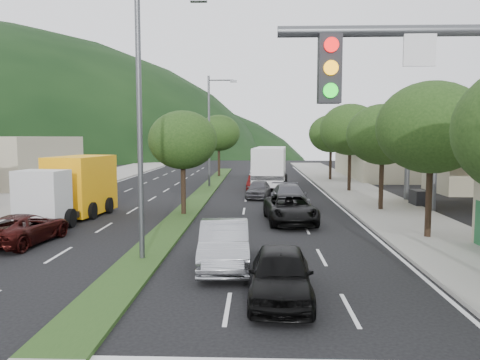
{
  "coord_description": "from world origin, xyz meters",
  "views": [
    {
      "loc": [
        4.28,
        -9.04,
        4.67
      ],
      "look_at": [
        3.48,
        13.35,
        2.55
      ],
      "focal_mm": 35.0,
      "sensor_mm": 36.0,
      "label": 1
    }
  ],
  "objects_px": {
    "sedan_silver": "(224,244)",
    "suv_maroon": "(24,229)",
    "tree_med_near": "(183,140)",
    "car_queue_a": "(281,274)",
    "tree_r_c": "(383,135)",
    "streetlight_mid": "(211,126)",
    "tree_r_b": "(431,128)",
    "car_queue_b": "(289,197)",
    "car_queue_c": "(256,183)",
    "car_queue_d": "(290,209)",
    "box_truck": "(74,189)",
    "tree_med_far": "(219,133)",
    "motorhome": "(270,166)",
    "car_queue_e": "(258,189)",
    "tree_r_d": "(350,130)",
    "tree_r_e": "(331,134)",
    "streetlight_near": "(145,111)"
  },
  "relations": [
    {
      "from": "sedan_silver",
      "to": "suv_maroon",
      "type": "height_order",
      "value": "sedan_silver"
    },
    {
      "from": "tree_med_near",
      "to": "car_queue_a",
      "type": "distance_m",
      "value": 15.31
    },
    {
      "from": "tree_r_c",
      "to": "streetlight_mid",
      "type": "height_order",
      "value": "streetlight_mid"
    },
    {
      "from": "streetlight_mid",
      "to": "sedan_silver",
      "type": "xyz_separation_m",
      "value": [
        2.93,
        -25.68,
        -4.78
      ]
    },
    {
      "from": "tree_r_b",
      "to": "car_queue_b",
      "type": "xyz_separation_m",
      "value": [
        -5.61,
        8.97,
        -4.28
      ]
    },
    {
      "from": "sedan_silver",
      "to": "car_queue_c",
      "type": "distance_m",
      "value": 23.67
    },
    {
      "from": "sedan_silver",
      "to": "car_queue_d",
      "type": "bearing_deg",
      "value": 67.95
    },
    {
      "from": "tree_r_b",
      "to": "car_queue_b",
      "type": "relative_size",
      "value": 1.32
    },
    {
      "from": "streetlight_mid",
      "to": "car_queue_a",
      "type": "height_order",
      "value": "streetlight_mid"
    },
    {
      "from": "tree_r_c",
      "to": "box_truck",
      "type": "bearing_deg",
      "value": -170.74
    },
    {
      "from": "tree_med_near",
      "to": "car_queue_c",
      "type": "relative_size",
      "value": 1.54
    },
    {
      "from": "tree_med_far",
      "to": "streetlight_mid",
      "type": "distance_m",
      "value": 11.02
    },
    {
      "from": "suv_maroon",
      "to": "car_queue_b",
      "type": "bearing_deg",
      "value": -132.65
    },
    {
      "from": "tree_r_c",
      "to": "box_truck",
      "type": "distance_m",
      "value": 18.63
    },
    {
      "from": "car_queue_c",
      "to": "car_queue_a",
      "type": "bearing_deg",
      "value": -83.63
    },
    {
      "from": "streetlight_mid",
      "to": "car_queue_a",
      "type": "relative_size",
      "value": 2.27
    },
    {
      "from": "motorhome",
      "to": "car_queue_c",
      "type": "bearing_deg",
      "value": -113.2
    },
    {
      "from": "car_queue_a",
      "to": "car_queue_c",
      "type": "relative_size",
      "value": 1.13
    },
    {
      "from": "tree_med_near",
      "to": "car_queue_d",
      "type": "height_order",
      "value": "tree_med_near"
    },
    {
      "from": "car_queue_e",
      "to": "tree_r_d",
      "type": "bearing_deg",
      "value": 35.55
    },
    {
      "from": "suv_maroon",
      "to": "sedan_silver",
      "type": "bearing_deg",
      "value": 166.79
    },
    {
      "from": "tree_r_d",
      "to": "tree_r_b",
      "type": "bearing_deg",
      "value": -90.0
    },
    {
      "from": "sedan_silver",
      "to": "tree_r_b",
      "type": "bearing_deg",
      "value": 24.69
    },
    {
      "from": "tree_r_e",
      "to": "tree_med_near",
      "type": "relative_size",
      "value": 1.11
    },
    {
      "from": "car_queue_d",
      "to": "car_queue_b",
      "type": "bearing_deg",
      "value": 82.42
    },
    {
      "from": "car_queue_b",
      "to": "motorhome",
      "type": "distance_m",
      "value": 12.42
    },
    {
      "from": "tree_r_d",
      "to": "car_queue_e",
      "type": "bearing_deg",
      "value": -151.95
    },
    {
      "from": "tree_r_e",
      "to": "box_truck",
      "type": "xyz_separation_m",
      "value": [
        -18.13,
        -22.96,
        -3.24
      ]
    },
    {
      "from": "tree_r_b",
      "to": "car_queue_a",
      "type": "relative_size",
      "value": 1.57
    },
    {
      "from": "tree_r_e",
      "to": "tree_med_near",
      "type": "height_order",
      "value": "tree_r_e"
    },
    {
      "from": "streetlight_near",
      "to": "car_queue_b",
      "type": "distance_m",
      "value": 15.15
    },
    {
      "from": "streetlight_near",
      "to": "sedan_silver",
      "type": "relative_size",
      "value": 2.04
    },
    {
      "from": "tree_r_d",
      "to": "car_queue_a",
      "type": "height_order",
      "value": "tree_r_d"
    },
    {
      "from": "streetlight_near",
      "to": "sedan_silver",
      "type": "height_order",
      "value": "streetlight_near"
    },
    {
      "from": "sedan_silver",
      "to": "car_queue_c",
      "type": "height_order",
      "value": "sedan_silver"
    },
    {
      "from": "tree_r_c",
      "to": "motorhome",
      "type": "xyz_separation_m",
      "value": [
        -6.5,
        13.3,
        -2.81
      ]
    },
    {
      "from": "tree_r_d",
      "to": "tree_r_c",
      "type": "bearing_deg",
      "value": -90.0
    },
    {
      "from": "streetlight_mid",
      "to": "tree_med_far",
      "type": "bearing_deg",
      "value": 91.07
    },
    {
      "from": "tree_r_c",
      "to": "car_queue_c",
      "type": "xyz_separation_m",
      "value": [
        -7.72,
        10.97,
        -4.1
      ]
    },
    {
      "from": "car_queue_c",
      "to": "tree_r_d",
      "type": "bearing_deg",
      "value": -2.27
    },
    {
      "from": "car_queue_e",
      "to": "car_queue_d",
      "type": "bearing_deg",
      "value": -73.04
    },
    {
      "from": "car_queue_b",
      "to": "streetlight_near",
      "type": "bearing_deg",
      "value": -118.43
    },
    {
      "from": "car_queue_c",
      "to": "car_queue_d",
      "type": "bearing_deg",
      "value": -78.2
    },
    {
      "from": "tree_r_c",
      "to": "sedan_silver",
      "type": "distance_m",
      "value": 15.96
    },
    {
      "from": "car_queue_d",
      "to": "streetlight_mid",
      "type": "bearing_deg",
      "value": 104.81
    },
    {
      "from": "car_queue_a",
      "to": "tree_r_b",
      "type": "bearing_deg",
      "value": 51.06
    },
    {
      "from": "tree_r_b",
      "to": "suv_maroon",
      "type": "bearing_deg",
      "value": -175.66
    },
    {
      "from": "tree_r_e",
      "to": "car_queue_a",
      "type": "height_order",
      "value": "tree_r_e"
    },
    {
      "from": "tree_r_e",
      "to": "car_queue_e",
      "type": "relative_size",
      "value": 1.69
    },
    {
      "from": "sedan_silver",
      "to": "car_queue_e",
      "type": "height_order",
      "value": "sedan_silver"
    }
  ]
}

